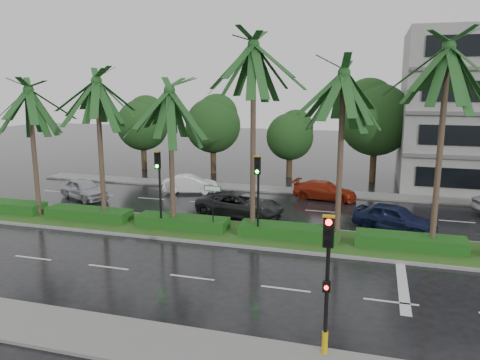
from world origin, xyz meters
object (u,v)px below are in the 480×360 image
(car_darkgrey, at_px, (240,205))
(car_silver, at_px, (84,189))
(signal_median_left, at_px, (159,178))
(car_white, at_px, (190,184))
(street_sign, at_px, (213,197))
(car_blue, at_px, (395,218))
(car_red, at_px, (325,190))
(signal_near, at_px, (327,280))

(car_darkgrey, bearing_deg, car_silver, 93.57)
(signal_median_left, distance_m, car_white, 9.69)
(car_white, bearing_deg, street_sign, -166.90)
(signal_median_left, relative_size, car_blue, 0.97)
(car_red, bearing_deg, car_darkgrey, 151.35)
(car_white, bearing_deg, car_silver, 105.10)
(car_red, relative_size, car_blue, 0.99)
(street_sign, xyz_separation_m, car_white, (-5.00, 9.01, -1.47))
(signal_median_left, height_order, car_silver, signal_median_left)
(street_sign, distance_m, car_silver, 12.65)
(car_silver, distance_m, car_white, 7.57)
(car_red, bearing_deg, signal_near, -164.74)
(signal_near, distance_m, car_darkgrey, 15.44)
(street_sign, bearing_deg, signal_median_left, -176.53)
(signal_near, height_order, signal_median_left, signal_median_left)
(signal_median_left, distance_m, street_sign, 3.13)
(car_silver, distance_m, car_red, 17.00)
(signal_median_left, bearing_deg, street_sign, 3.47)
(street_sign, height_order, car_red, street_sign)
(car_darkgrey, xyz_separation_m, car_red, (4.50, 5.83, -0.10))
(signal_near, bearing_deg, car_silver, 140.98)
(car_silver, distance_m, car_blue, 20.90)
(street_sign, relative_size, car_silver, 0.61)
(car_white, height_order, car_red, car_white)
(signal_near, height_order, car_silver, signal_near)
(signal_near, bearing_deg, signal_median_left, 135.91)
(street_sign, bearing_deg, car_silver, 156.02)
(car_white, height_order, car_darkgrey, car_darkgrey)
(street_sign, distance_m, car_white, 10.41)
(street_sign, height_order, car_white, street_sign)
(signal_median_left, xyz_separation_m, car_white, (-2.00, 9.19, -2.34))
(signal_median_left, relative_size, car_silver, 1.03)
(car_white, xyz_separation_m, car_blue, (14.35, -5.49, 0.11))
(signal_near, relative_size, car_darkgrey, 0.81)
(street_sign, xyz_separation_m, car_blue, (9.35, 3.52, -1.36))
(car_white, relative_size, car_darkgrey, 0.74)
(car_silver, relative_size, car_red, 0.95)
(car_red, xyz_separation_m, car_blue, (4.50, -6.27, 0.12))
(street_sign, bearing_deg, car_white, 119.03)
(signal_near, bearing_deg, car_blue, 80.03)
(car_red, distance_m, car_blue, 7.72)
(car_silver, xyz_separation_m, car_red, (16.34, 4.68, -0.07))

